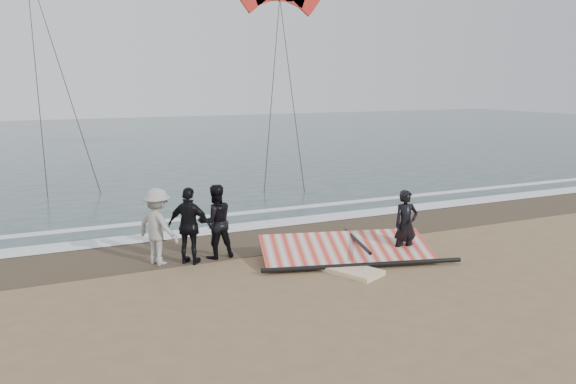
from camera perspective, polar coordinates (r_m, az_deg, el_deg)
name	(u,v)px	position (r m, az deg, el deg)	size (l,w,h in m)	color
ground	(335,295)	(11.75, 4.81, -10.41)	(120.00, 120.00, 0.00)	#8C704C
sea	(115,141)	(43.07, -17.20, 4.95)	(120.00, 54.00, 0.02)	#233838
wet_sand	(256,240)	(15.62, -3.29, -4.86)	(120.00, 2.80, 0.01)	#4C3D2B
foam_near	(239,227)	(16.88, -5.01, -3.58)	(120.00, 0.90, 0.01)	white
foam_far	(221,215)	(18.45, -6.78, -2.34)	(120.00, 0.45, 0.01)	white
man_main	(406,225)	(14.11, 11.87, -3.25)	(0.63, 0.41, 1.72)	black
board_white	(328,264)	(13.45, 4.07, -7.32)	(0.76, 2.72, 0.11)	white
board_cream	(310,249)	(14.64, 2.21, -5.79)	(0.59, 2.22, 0.09)	white
trio_cluster	(185,225)	(13.74, -10.43, -3.29)	(2.47, 1.51, 1.87)	black
sail_rig	(341,251)	(13.99, 5.44, -6.00)	(4.69, 2.76, 0.52)	black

